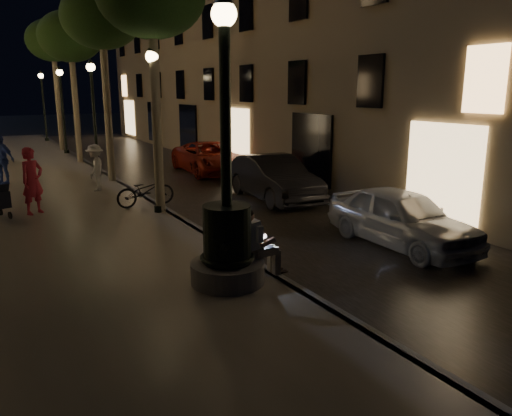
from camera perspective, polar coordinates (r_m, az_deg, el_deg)
ground at (r=21.90m, az=-16.18°, el=3.00°), size 120.00×120.00×0.00m
cobble_lane at (r=22.76m, az=-8.83°, el=3.78°), size 6.00×45.00×0.02m
promenade at (r=21.34m, az=-26.67°, el=2.10°), size 8.00×45.00×0.20m
curb_strip at (r=21.88m, az=-16.20°, el=3.26°), size 0.25×45.00×0.20m
building_right at (r=28.51m, az=2.40°, el=20.97°), size 8.00×36.00×15.00m
fountain_lamppost at (r=9.27m, az=-3.33°, el=-2.63°), size 1.40×1.40×5.21m
seated_man_laptop at (r=9.63m, az=-0.03°, el=-3.75°), size 1.02×0.35×1.39m
tree_second at (r=20.71m, az=-17.26°, el=19.99°), size 3.00×3.00×7.40m
tree_third at (r=26.51m, az=-20.47°, el=17.78°), size 3.00×3.00×7.20m
tree_far at (r=32.45m, az=-22.22°, el=17.22°), size 3.00×3.00×7.50m
lamp_curb_a at (r=14.75m, az=-11.54°, el=11.09°), size 0.36×0.36×4.81m
lamp_curb_b at (r=22.49m, az=-18.11°, el=11.44°), size 0.36×0.36×4.81m
lamp_curb_c at (r=30.36m, az=-21.30°, el=11.56°), size 0.36×0.36×4.81m
lamp_curb_d at (r=38.28m, az=-23.18°, el=11.61°), size 0.36×0.36×4.81m
car_front at (r=12.70m, az=16.30°, el=-1.05°), size 1.74×4.22×1.43m
car_second at (r=17.29m, az=1.98°, el=3.44°), size 2.00×4.79×1.54m
car_third at (r=23.03m, az=-5.34°, el=5.74°), size 2.66×5.20×1.41m
pedestrian_red at (r=15.87m, az=-24.20°, el=2.85°), size 0.85×0.78×1.95m
pedestrian_white at (r=18.74m, az=-17.87°, el=4.41°), size 1.02×1.24×1.67m
pedestrian_blue at (r=21.41m, az=-27.13°, el=4.97°), size 1.12×1.13×1.92m
bicycle at (r=15.91m, az=-12.51°, el=1.94°), size 1.88×0.75×0.97m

